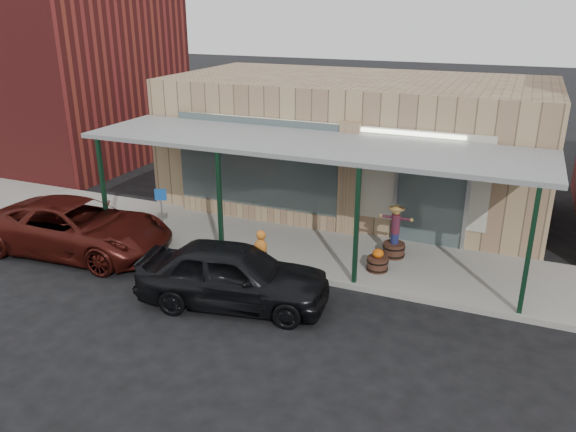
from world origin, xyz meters
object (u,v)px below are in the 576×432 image
at_px(barrel_scarecrow, 395,239).
at_px(handicap_sign, 162,208).
at_px(barrel_pumpkin, 378,262).
at_px(parked_sedan, 233,275).
at_px(car_maroon, 78,227).

xyz_separation_m(barrel_scarecrow, handicap_sign, (-6.12, -1.56, 0.51)).
height_order(barrel_scarecrow, barrel_pumpkin, barrel_scarecrow).
distance_m(barrel_scarecrow, handicap_sign, 6.34).
bearing_deg(parked_sedan, barrel_scarecrow, -48.32).
height_order(barrel_pumpkin, handicap_sign, handicap_sign).
bearing_deg(parked_sedan, handicap_sign, 47.64).
bearing_deg(car_maroon, barrel_scarecrow, -75.17).
relative_size(barrel_scarecrow, barrel_pumpkin, 2.32).
distance_m(barrel_scarecrow, barrel_pumpkin, 1.03).
xyz_separation_m(barrel_scarecrow, barrel_pumpkin, (-0.19, -0.98, -0.28)).
bearing_deg(barrel_pumpkin, parked_sedan, -134.90).
distance_m(barrel_scarecrow, car_maroon, 8.53).
bearing_deg(barrel_pumpkin, barrel_scarecrow, 79.09).
xyz_separation_m(barrel_scarecrow, car_maroon, (-8.08, -2.72, 0.08)).
relative_size(barrel_scarecrow, handicap_sign, 0.93).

